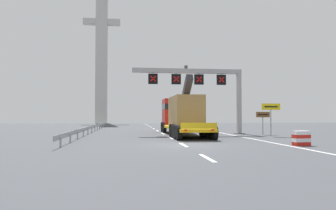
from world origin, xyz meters
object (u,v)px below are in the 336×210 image
object	(u,v)px
overhead_lane_gantry	(201,81)
exit_sign_yellow	(271,111)
tourist_info_sign_brown	(263,117)
heavy_haul_truck_yellow	(181,114)
bridge_pylon_distant	(102,40)
crash_barrier_striped	(301,138)

from	to	relation	value
overhead_lane_gantry	exit_sign_yellow	xyz separation A→B (m)	(5.40, -3.95, -2.99)
tourist_info_sign_brown	overhead_lane_gantry	bearing A→B (deg)	161.08
heavy_haul_truck_yellow	bridge_pylon_distant	bearing A→B (deg)	103.87
overhead_lane_gantry	crash_barrier_striped	xyz separation A→B (m)	(3.34, -12.47, -4.78)
crash_barrier_striped	bridge_pylon_distant	world-z (taller)	bridge_pylon_distant
heavy_haul_truck_yellow	tourist_info_sign_brown	xyz separation A→B (m)	(7.67, -1.57, -0.34)
overhead_lane_gantry	exit_sign_yellow	world-z (taller)	overhead_lane_gantry
overhead_lane_gantry	bridge_pylon_distant	bearing A→B (deg)	106.33
overhead_lane_gantry	crash_barrier_striped	bearing A→B (deg)	-75.02
overhead_lane_gantry	bridge_pylon_distant	xyz separation A→B (m)	(-14.01, 47.82, 15.26)
exit_sign_yellow	tourist_info_sign_brown	size ratio (longest dim) A/B	1.33
exit_sign_yellow	tourist_info_sign_brown	xyz separation A→B (m)	(0.15, 2.05, -0.60)
heavy_haul_truck_yellow	tourist_info_sign_brown	world-z (taller)	heavy_haul_truck_yellow
crash_barrier_striped	bridge_pylon_distant	xyz separation A→B (m)	(-17.35, 60.29, 20.04)
bridge_pylon_distant	heavy_haul_truck_yellow	bearing A→B (deg)	-76.13
overhead_lane_gantry	bridge_pylon_distant	world-z (taller)	bridge_pylon_distant
overhead_lane_gantry	exit_sign_yellow	bearing A→B (deg)	-36.19
tourist_info_sign_brown	crash_barrier_striped	bearing A→B (deg)	-101.83
overhead_lane_gantry	heavy_haul_truck_yellow	xyz separation A→B (m)	(-2.12, -0.33, -3.24)
heavy_haul_truck_yellow	bridge_pylon_distant	xyz separation A→B (m)	(-11.89, 48.15, 18.51)
exit_sign_yellow	heavy_haul_truck_yellow	bearing A→B (deg)	154.29
tourist_info_sign_brown	crash_barrier_striped	size ratio (longest dim) A/B	2.09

